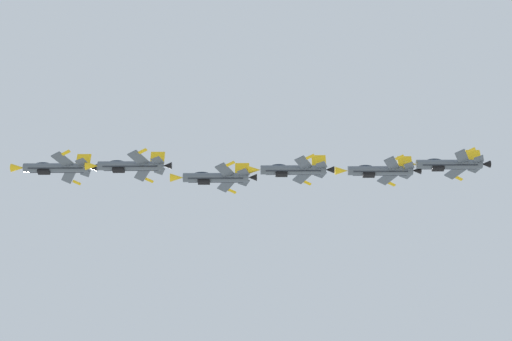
{
  "coord_description": "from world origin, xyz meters",
  "views": [
    {
      "loc": [
        2.88,
        0.64,
        1.77
      ],
      "look_at": [
        36.86,
        54.76,
        116.04
      ],
      "focal_mm": 50.43,
      "sensor_mm": 36.0,
      "label": 1
    }
  ],
  "objects_px": {
    "fighter_jet_lead": "(55,168)",
    "fighter_jet_trail_slot": "(448,164)",
    "fighter_jet_right_wing": "(214,178)",
    "fighter_jet_right_outer": "(379,171)",
    "fighter_jet_left_wing": "(129,166)",
    "fighter_jet_left_outer": "(292,170)"
  },
  "relations": [
    {
      "from": "fighter_jet_lead",
      "to": "fighter_jet_left_outer",
      "type": "height_order",
      "value": "fighter_jet_lead"
    },
    {
      "from": "fighter_jet_right_wing",
      "to": "fighter_jet_trail_slot",
      "type": "relative_size",
      "value": 1.0
    },
    {
      "from": "fighter_jet_right_wing",
      "to": "fighter_jet_trail_slot",
      "type": "distance_m",
      "value": 43.01
    },
    {
      "from": "fighter_jet_left_wing",
      "to": "fighter_jet_right_wing",
      "type": "relative_size",
      "value": 1.0
    },
    {
      "from": "fighter_jet_trail_slot",
      "to": "fighter_jet_right_wing",
      "type": "bearing_deg",
      "value": 87.63
    },
    {
      "from": "fighter_jet_left_wing",
      "to": "fighter_jet_trail_slot",
      "type": "height_order",
      "value": "fighter_jet_left_wing"
    },
    {
      "from": "fighter_jet_left_outer",
      "to": "fighter_jet_right_wing",
      "type": "bearing_deg",
      "value": 85.73
    },
    {
      "from": "fighter_jet_left_wing",
      "to": "fighter_jet_left_outer",
      "type": "bearing_deg",
      "value": -88.92
    },
    {
      "from": "fighter_jet_lead",
      "to": "fighter_jet_right_wing",
      "type": "height_order",
      "value": "fighter_jet_lead"
    },
    {
      "from": "fighter_jet_right_outer",
      "to": "fighter_jet_trail_slot",
      "type": "relative_size",
      "value": 1.0
    },
    {
      "from": "fighter_jet_lead",
      "to": "fighter_jet_left_wing",
      "type": "height_order",
      "value": "fighter_jet_lead"
    },
    {
      "from": "fighter_jet_left_wing",
      "to": "fighter_jet_right_wing",
      "type": "xyz_separation_m",
      "value": [
        14.15,
        -7.02,
        -1.59
      ]
    },
    {
      "from": "fighter_jet_left_wing",
      "to": "fighter_jet_right_outer",
      "type": "relative_size",
      "value": 1.0
    },
    {
      "from": "fighter_jet_right_wing",
      "to": "fighter_jet_right_outer",
      "type": "height_order",
      "value": "fighter_jet_right_outer"
    },
    {
      "from": "fighter_jet_left_wing",
      "to": "fighter_jet_left_outer",
      "type": "height_order",
      "value": "fighter_jet_left_wing"
    },
    {
      "from": "fighter_jet_lead",
      "to": "fighter_jet_trail_slot",
      "type": "relative_size",
      "value": 1.0
    },
    {
      "from": "fighter_jet_left_outer",
      "to": "fighter_jet_trail_slot",
      "type": "distance_m",
      "value": 28.75
    },
    {
      "from": "fighter_jet_left_wing",
      "to": "fighter_jet_right_wing",
      "type": "bearing_deg",
      "value": -84.09
    },
    {
      "from": "fighter_jet_left_wing",
      "to": "fighter_jet_right_wing",
      "type": "height_order",
      "value": "fighter_jet_left_wing"
    },
    {
      "from": "fighter_jet_right_wing",
      "to": "fighter_jet_left_outer",
      "type": "relative_size",
      "value": 1.0
    },
    {
      "from": "fighter_jet_lead",
      "to": "fighter_jet_left_wing",
      "type": "relative_size",
      "value": 1.0
    },
    {
      "from": "fighter_jet_lead",
      "to": "fighter_jet_trail_slot",
      "type": "distance_m",
      "value": 72.64
    }
  ]
}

